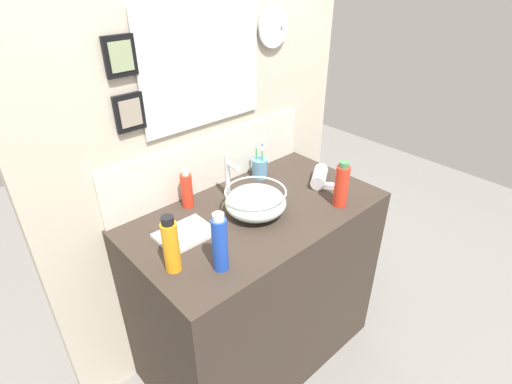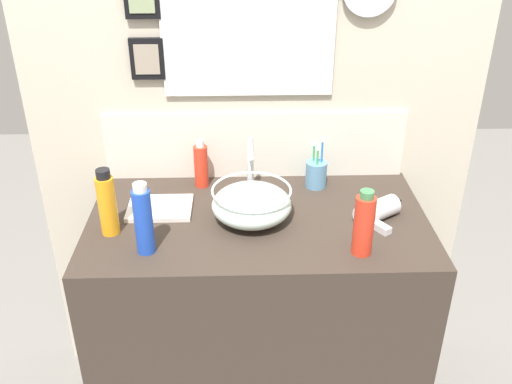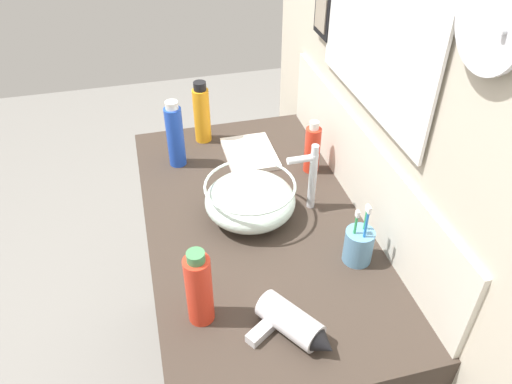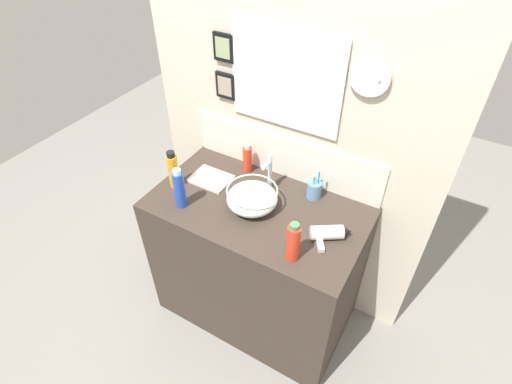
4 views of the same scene
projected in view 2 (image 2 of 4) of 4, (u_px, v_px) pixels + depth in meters
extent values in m
cube|color=#382D26|center=(258.00, 322.00, 2.17)|extent=(1.16, 0.65, 0.93)
cube|color=beige|center=(255.00, 83.00, 2.08)|extent=(1.68, 0.06, 2.59)
cube|color=beige|center=(255.00, 145.00, 2.16)|extent=(1.13, 0.02, 0.26)
cube|color=white|center=(248.00, 23.00, 1.94)|extent=(0.54, 0.01, 0.45)
cube|color=white|center=(248.00, 24.00, 1.94)|extent=(0.60, 0.01, 0.51)
cube|color=black|center=(147.00, 59.00, 1.98)|extent=(0.12, 0.02, 0.14)
cube|color=gray|center=(147.00, 59.00, 1.97)|extent=(0.09, 0.01, 0.10)
ellipsoid|color=silver|center=(252.00, 205.00, 1.90)|extent=(0.27, 0.27, 0.12)
torus|color=silver|center=(252.00, 190.00, 1.87)|extent=(0.27, 0.27, 0.01)
torus|color=#B2B7BC|center=(252.00, 219.00, 1.93)|extent=(0.10, 0.10, 0.01)
cylinder|color=silver|center=(250.00, 170.00, 2.05)|extent=(0.02, 0.02, 0.19)
cylinder|color=silver|center=(250.00, 153.00, 1.97)|extent=(0.02, 0.08, 0.02)
cylinder|color=silver|center=(250.00, 142.00, 2.00)|extent=(0.02, 0.02, 0.03)
cylinder|color=silver|center=(377.00, 210.00, 1.92)|extent=(0.17, 0.15, 0.07)
cone|color=black|center=(397.00, 202.00, 1.97)|extent=(0.07, 0.07, 0.06)
cube|color=silver|center=(379.00, 226.00, 1.87)|extent=(0.07, 0.09, 0.02)
cylinder|color=#598CB2|center=(316.00, 174.00, 2.12)|extent=(0.08, 0.08, 0.10)
cylinder|color=blue|center=(321.00, 164.00, 2.10)|extent=(0.01, 0.01, 0.18)
cube|color=white|center=(323.00, 140.00, 2.06)|extent=(0.01, 0.01, 0.02)
cylinder|color=green|center=(313.00, 165.00, 2.12)|extent=(0.01, 0.01, 0.16)
cube|color=white|center=(314.00, 143.00, 2.07)|extent=(0.01, 0.01, 0.02)
cylinder|color=green|center=(317.00, 169.00, 2.09)|extent=(0.01, 0.01, 0.15)
cube|color=white|center=(318.00, 148.00, 2.05)|extent=(0.01, 0.01, 0.02)
cylinder|color=orange|center=(108.00, 206.00, 1.81)|extent=(0.06, 0.06, 0.20)
cylinder|color=black|center=(103.00, 174.00, 1.76)|extent=(0.04, 0.04, 0.03)
cylinder|color=blue|center=(144.00, 222.00, 1.72)|extent=(0.06, 0.06, 0.21)
cylinder|color=silver|center=(140.00, 187.00, 1.66)|extent=(0.04, 0.04, 0.02)
cylinder|color=red|center=(364.00, 226.00, 1.72)|extent=(0.06, 0.06, 0.19)
cylinder|color=#3F7F4C|center=(367.00, 194.00, 1.66)|extent=(0.04, 0.04, 0.02)
cylinder|color=red|center=(201.00, 166.00, 2.11)|extent=(0.05, 0.05, 0.16)
cylinder|color=silver|center=(200.00, 143.00, 2.07)|extent=(0.03, 0.03, 0.03)
cube|color=silver|center=(160.00, 208.00, 1.98)|extent=(0.22, 0.17, 0.02)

